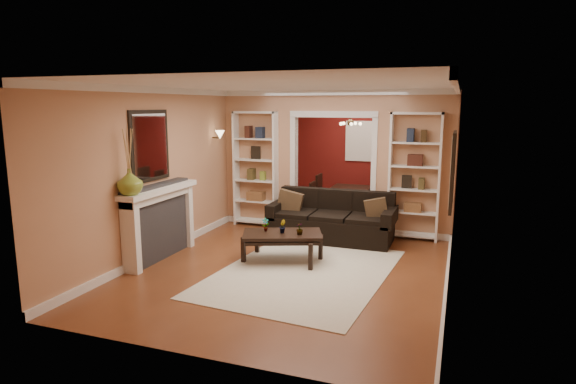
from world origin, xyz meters
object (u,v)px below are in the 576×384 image
at_px(sofa, 332,216).
at_px(coffee_table, 282,247).
at_px(bookshelf_right, 414,177).
at_px(bookshelf_left, 256,169).
at_px(dining_table, 348,202).
at_px(fireplace, 161,223).

bearing_deg(sofa, coffee_table, -106.48).
bearing_deg(bookshelf_right, bookshelf_left, 180.00).
bearing_deg(dining_table, fireplace, 153.11).
relative_size(sofa, fireplace, 1.32).
bearing_deg(bookshelf_right, dining_table, 134.03).
height_order(coffee_table, dining_table, dining_table).
bearing_deg(dining_table, bookshelf_right, -135.97).
bearing_deg(coffee_table, dining_table, 65.16).
bearing_deg(fireplace, bookshelf_right, 34.80).
relative_size(bookshelf_right, dining_table, 1.45).
height_order(sofa, bookshelf_right, bookshelf_right).
relative_size(coffee_table, dining_table, 0.77).
bearing_deg(fireplace, bookshelf_left, 77.95).
height_order(coffee_table, bookshelf_left, bookshelf_left).
relative_size(bookshelf_left, fireplace, 1.35).
bearing_deg(coffee_table, fireplace, 174.68).
xyz_separation_m(sofa, dining_table, (-0.18, 2.18, -0.16)).
relative_size(bookshelf_left, dining_table, 1.45).
bearing_deg(bookshelf_right, coffee_table, -131.65).
xyz_separation_m(bookshelf_left, fireplace, (-0.54, -2.53, -0.57)).
relative_size(sofa, coffee_table, 1.85).
bearing_deg(fireplace, sofa, 40.59).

